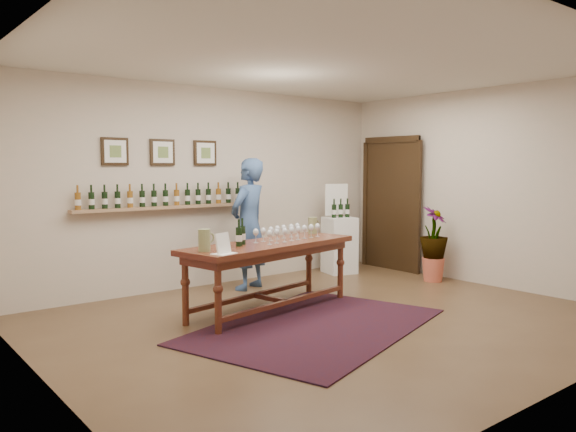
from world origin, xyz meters
TOP-DOWN VIEW (x-y plane):
  - ground at (0.00, 0.00)m, footprint 6.00×6.00m
  - room_shell at (2.11, 1.86)m, footprint 6.00×6.00m
  - rug at (-0.32, -0.07)m, footprint 3.20×2.61m
  - tasting_table at (-0.30, 0.76)m, footprint 2.38×1.12m
  - table_glasses at (-0.04, 0.82)m, footprint 1.28×0.56m
  - table_bottles at (-0.71, 0.76)m, footprint 0.29×0.19m
  - pitcher_left at (-1.26, 0.62)m, footprint 0.16×0.16m
  - pitcher_right at (0.66, 1.11)m, footprint 0.14×0.14m
  - menu_card at (-1.19, 0.37)m, footprint 0.27×0.23m
  - display_pedestal at (1.99, 1.98)m, footprint 0.54×0.54m
  - pedestal_bottles at (2.00, 1.97)m, footprint 0.32×0.16m
  - info_sign at (2.04, 2.11)m, footprint 0.39×0.12m
  - potted_plant at (2.61, 0.63)m, footprint 0.65×0.65m
  - person at (0.19, 1.91)m, footprint 0.77×0.64m

SIDE VIEW (x-z plane):
  - ground at x=0.00m, z-range 0.00..0.00m
  - rug at x=-0.32m, z-range 0.00..0.01m
  - display_pedestal at x=1.99m, z-range 0.00..0.89m
  - potted_plant at x=2.61m, z-range 0.08..1.03m
  - tasting_table at x=-0.30m, z-range 0.28..1.09m
  - table_glasses at x=-0.04m, z-range 0.81..0.98m
  - person at x=0.19m, z-range 0.00..1.81m
  - menu_card at x=-1.19m, z-range 0.81..1.02m
  - pitcher_right at x=0.66m, z-range 0.81..1.03m
  - pitcher_left at x=-1.26m, z-range 0.81..1.04m
  - table_bottles at x=-0.71m, z-range 0.81..1.10m
  - pedestal_bottles at x=2.00m, z-range 0.89..1.19m
  - room_shell at x=2.11m, z-range -1.88..4.12m
  - info_sign at x=2.04m, z-range 0.89..1.44m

